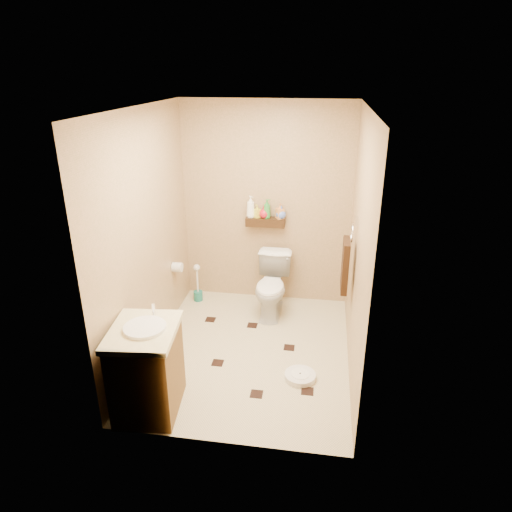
# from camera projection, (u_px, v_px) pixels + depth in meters

# --- Properties ---
(ground) EXTENTS (2.50, 2.50, 0.00)m
(ground) POSITION_uv_depth(u_px,v_px,m) (249.00, 351.00, 4.70)
(ground) COLOR beige
(ground) RESTS_ON ground
(wall_back) EXTENTS (2.00, 0.04, 2.40)m
(wall_back) POSITION_uv_depth(u_px,v_px,m) (266.00, 205.00, 5.38)
(wall_back) COLOR tan
(wall_back) RESTS_ON ground
(wall_front) EXTENTS (2.00, 0.04, 2.40)m
(wall_front) POSITION_uv_depth(u_px,v_px,m) (218.00, 307.00, 3.10)
(wall_front) COLOR tan
(wall_front) RESTS_ON ground
(wall_left) EXTENTS (0.04, 2.50, 2.40)m
(wall_left) POSITION_uv_depth(u_px,v_px,m) (146.00, 237.00, 4.38)
(wall_left) COLOR tan
(wall_left) RESTS_ON ground
(wall_right) EXTENTS (0.04, 2.50, 2.40)m
(wall_right) POSITION_uv_depth(u_px,v_px,m) (358.00, 249.00, 4.10)
(wall_right) COLOR tan
(wall_right) RESTS_ON ground
(ceiling) EXTENTS (2.00, 2.50, 0.02)m
(ceiling) POSITION_uv_depth(u_px,v_px,m) (248.00, 107.00, 3.78)
(ceiling) COLOR silver
(ceiling) RESTS_ON wall_back
(wall_shelf) EXTENTS (0.46, 0.14, 0.10)m
(wall_shelf) POSITION_uv_depth(u_px,v_px,m) (265.00, 222.00, 5.37)
(wall_shelf) COLOR #36210E
(wall_shelf) RESTS_ON wall_back
(floor_accents) EXTENTS (1.28, 1.32, 0.01)m
(floor_accents) POSITION_uv_depth(u_px,v_px,m) (254.00, 354.00, 4.65)
(floor_accents) COLOR black
(floor_accents) RESTS_ON ground
(toilet) EXTENTS (0.40, 0.69, 0.70)m
(toilet) POSITION_uv_depth(u_px,v_px,m) (272.00, 286.00, 5.30)
(toilet) COLOR white
(toilet) RESTS_ON ground
(vanity) EXTENTS (0.59, 0.69, 0.90)m
(vanity) POSITION_uv_depth(u_px,v_px,m) (147.00, 368.00, 3.77)
(vanity) COLOR brown
(vanity) RESTS_ON ground
(bathroom_scale) EXTENTS (0.33, 0.33, 0.06)m
(bathroom_scale) POSITION_uv_depth(u_px,v_px,m) (300.00, 376.00, 4.27)
(bathroom_scale) COLOR silver
(bathroom_scale) RESTS_ON ground
(toilet_brush) EXTENTS (0.11, 0.11, 0.49)m
(toilet_brush) POSITION_uv_depth(u_px,v_px,m) (198.00, 288.00, 5.66)
(toilet_brush) COLOR #1C7064
(toilet_brush) RESTS_ON ground
(towel_ring) EXTENTS (0.12, 0.30, 0.76)m
(towel_ring) POSITION_uv_depth(u_px,v_px,m) (346.00, 263.00, 4.43)
(towel_ring) COLOR silver
(towel_ring) RESTS_ON wall_right
(toilet_paper) EXTENTS (0.12, 0.11, 0.12)m
(toilet_paper) POSITION_uv_depth(u_px,v_px,m) (177.00, 267.00, 5.19)
(toilet_paper) COLOR silver
(toilet_paper) RESTS_ON wall_left
(bottle_a) EXTENTS (0.14, 0.14, 0.26)m
(bottle_a) POSITION_uv_depth(u_px,v_px,m) (251.00, 207.00, 5.33)
(bottle_a) COLOR white
(bottle_a) RESTS_ON wall_shelf
(bottle_b) EXTENTS (0.10, 0.10, 0.15)m
(bottle_b) POSITION_uv_depth(u_px,v_px,m) (257.00, 211.00, 5.34)
(bottle_b) COLOR gold
(bottle_b) RESTS_ON wall_shelf
(bottle_c) EXTENTS (0.13, 0.13, 0.15)m
(bottle_c) POSITION_uv_depth(u_px,v_px,m) (264.00, 212.00, 5.33)
(bottle_c) COLOR red
(bottle_c) RESTS_ON wall_shelf
(bottle_d) EXTENTS (0.11, 0.11, 0.22)m
(bottle_d) POSITION_uv_depth(u_px,v_px,m) (267.00, 209.00, 5.31)
(bottle_d) COLOR green
(bottle_d) RESTS_ON wall_shelf
(bottle_e) EXTENTS (0.11, 0.11, 0.18)m
(bottle_e) POSITION_uv_depth(u_px,v_px,m) (280.00, 211.00, 5.30)
(bottle_e) COLOR #DA8B48
(bottle_e) RESTS_ON wall_shelf
(bottle_f) EXTENTS (0.12, 0.12, 0.15)m
(bottle_f) POSITION_uv_depth(u_px,v_px,m) (281.00, 212.00, 5.30)
(bottle_f) COLOR #5776DA
(bottle_f) RESTS_ON wall_shelf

